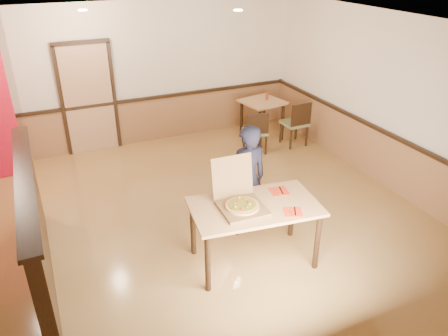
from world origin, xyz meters
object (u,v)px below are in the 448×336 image
object	(u,v)px
side_table	(262,109)
diner	(247,180)
pizza_box	(240,202)
diner_chair	(243,197)
side_chair_left	(256,131)
condiment	(267,96)
side_chair_right	(297,122)
main_table	(254,213)

from	to	relation	value
side_table	diner	bearing A→B (deg)	-122.30
diner	pizza_box	xyz separation A→B (m)	(-0.42, -0.64, 0.11)
diner_chair	side_chair_left	xyz separation A→B (m)	(1.34, 2.11, 0.01)
diner_chair	side_chair_left	bearing A→B (deg)	61.91
side_table	pizza_box	distance (m)	4.17
pizza_box	condiment	size ratio (longest dim) A/B	4.30
side_chair_left	side_chair_right	size ratio (longest dim) A/B	0.92
pizza_box	condiment	xyz separation A→B (m)	(2.36, 3.56, -0.01)
pizza_box	side_chair_left	bearing A→B (deg)	60.85
side_chair_left	main_table	bearing A→B (deg)	73.54
diner	condiment	size ratio (longest dim) A/B	10.69
main_table	side_chair_left	world-z (taller)	side_chair_left
diner_chair	side_chair_left	size ratio (longest dim) A/B	0.98
main_table	condiment	distance (m)	4.20
diner_chair	side_table	world-z (taller)	diner_chair
side_table	diner	xyz separation A→B (m)	(-1.81, -2.87, 0.16)
side_chair_right	side_table	world-z (taller)	side_chair_right
diner_chair	side_chair_right	distance (m)	3.08
diner_chair	pizza_box	bearing A→B (deg)	-114.74
main_table	diner_chair	size ratio (longest dim) A/B	1.98
side_chair_right	condiment	bearing A→B (deg)	-65.58
main_table	diner_chair	bearing A→B (deg)	80.05
diner	side_chair_left	bearing A→B (deg)	-122.61
main_table	diner	bearing A→B (deg)	77.81
diner_chair	condiment	size ratio (longest dim) A/B	5.59
main_table	pizza_box	size ratio (longest dim) A/B	2.57
side_chair_left	side_chair_right	xyz separation A→B (m)	(0.91, -0.01, 0.04)
main_table	diner	distance (m)	0.71
side_chair_right	side_table	distance (m)	0.78
diner	condiment	xyz separation A→B (m)	(1.94, 2.92, 0.10)
diner_chair	main_table	bearing A→B (deg)	-102.88
diner_chair	pizza_box	xyz separation A→B (m)	(-0.43, -0.78, 0.45)
diner_chair	side_chair_left	distance (m)	2.50
pizza_box	condiment	bearing A→B (deg)	58.72
diner_chair	side_chair_right	xyz separation A→B (m)	(2.25, 2.11, 0.05)
side_table	main_table	bearing A→B (deg)	-120.06
side_table	side_chair_left	bearing A→B (deg)	-127.10
side_chair_left	side_table	world-z (taller)	side_chair_left
diner_chair	condiment	bearing A→B (deg)	59.45
main_table	diner_chair	xyz separation A→B (m)	(0.25, 0.81, -0.27)
main_table	side_chair_right	size ratio (longest dim) A/B	1.78
main_table	pizza_box	bearing A→B (deg)	177.58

